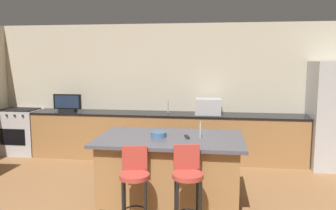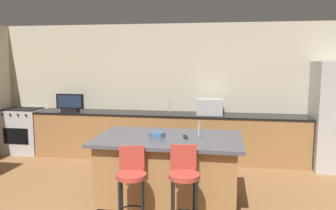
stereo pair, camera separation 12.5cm
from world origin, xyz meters
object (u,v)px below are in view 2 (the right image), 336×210
(fruit_bowl, at_px, (157,134))
(tv_remote, at_px, (186,137))
(kitchen_island, at_px, (169,170))
(bar_stool_right, at_px, (184,183))
(microwave, at_px, (210,107))
(range_oven, at_px, (24,130))
(tv_monitor, at_px, (70,103))
(bar_stool_left, at_px, (132,181))

(fruit_bowl, height_order, tv_remote, fruit_bowl)
(fruit_bowl, bearing_deg, kitchen_island, 2.22)
(kitchen_island, relative_size, bar_stool_right, 1.91)
(kitchen_island, xyz_separation_m, microwave, (0.45, 2.04, 0.58))
(range_oven, distance_m, bar_stool_right, 4.64)
(microwave, xyz_separation_m, tv_monitor, (-2.77, -0.05, 0.01))
(range_oven, xyz_separation_m, bar_stool_right, (3.69, -2.82, 0.14))
(range_oven, relative_size, bar_stool_left, 0.98)
(range_oven, height_order, bar_stool_right, bar_stool_right)
(microwave, height_order, bar_stool_left, microwave)
(microwave, bearing_deg, kitchen_island, -102.34)
(bar_stool_right, bearing_deg, tv_remote, 84.43)
(microwave, height_order, fruit_bowl, microwave)
(bar_stool_left, relative_size, bar_stool_right, 0.95)
(tv_monitor, distance_m, tv_remote, 3.23)
(tv_remote, bearing_deg, bar_stool_left, -140.49)
(bar_stool_left, distance_m, bar_stool_right, 0.60)
(range_oven, xyz_separation_m, microwave, (3.84, 0.00, 0.59))
(kitchen_island, relative_size, tv_monitor, 3.38)
(tv_remote, bearing_deg, tv_monitor, 127.12)
(range_oven, relative_size, microwave, 1.92)
(tv_monitor, distance_m, bar_stool_right, 3.84)
(fruit_bowl, bearing_deg, range_oven, 147.70)
(tv_monitor, distance_m, bar_stool_left, 3.43)
(bar_stool_left, distance_m, tv_remote, 0.98)
(range_oven, xyz_separation_m, tv_remote, (3.61, -2.04, 0.47))
(kitchen_island, distance_m, tv_remote, 0.51)
(microwave, bearing_deg, bar_stool_left, -105.17)
(range_oven, distance_m, microwave, 3.88)
(range_oven, height_order, fruit_bowl, fruit_bowl)
(bar_stool_right, height_order, tv_remote, bar_stool_right)
(bar_stool_left, distance_m, fruit_bowl, 0.84)
(kitchen_island, height_order, bar_stool_left, bar_stool_left)
(microwave, bearing_deg, fruit_bowl, -106.36)
(range_oven, bearing_deg, fruit_bowl, -32.30)
(tv_remote, bearing_deg, fruit_bowl, 166.46)
(kitchen_island, height_order, tv_monitor, tv_monitor)
(bar_stool_right, distance_m, fruit_bowl, 0.96)
(tv_monitor, bearing_deg, microwave, 1.07)
(tv_monitor, distance_m, fruit_bowl, 2.95)
(kitchen_island, height_order, tv_remote, tv_remote)
(bar_stool_left, relative_size, tv_remote, 5.56)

